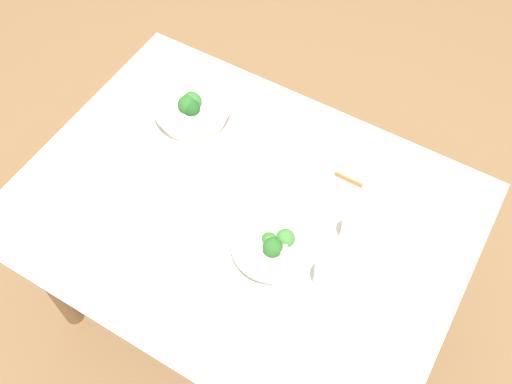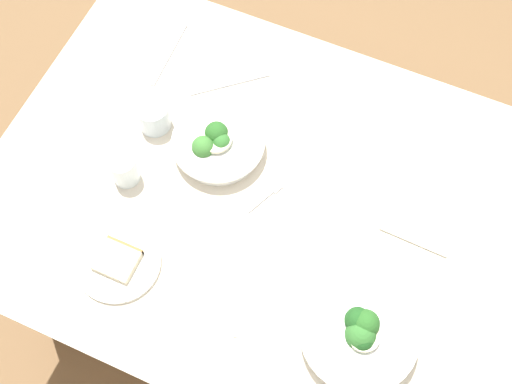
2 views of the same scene
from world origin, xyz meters
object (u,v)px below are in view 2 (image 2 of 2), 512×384
water_glass_side (124,169)px  fork_by_far_bowl (267,197)px  broccoli_bowl_far (359,334)px  table_knife_left (230,84)px  bread_side_plate (118,261)px  fork_by_near_bowl (234,314)px  napkin_folded_upper (424,215)px  water_glass_center (153,116)px  table_knife_right (169,54)px  broccoli_bowl_near (217,144)px

water_glass_side → fork_by_far_bowl: size_ratio=0.83×
broccoli_bowl_far → table_knife_left: size_ratio=1.17×
bread_side_plate → table_knife_left: (-0.03, -0.54, -0.01)m
fork_by_near_bowl → napkin_folded_upper: (-0.31, -0.39, 0.00)m
water_glass_center → fork_by_far_bowl: 0.35m
broccoli_bowl_far → table_knife_right: bearing=-35.5°
napkin_folded_upper → water_glass_side: bearing=15.6°
table_knife_left → broccoli_bowl_far: bearing=-83.5°
broccoli_bowl_far → table_knife_right: broccoli_bowl_far is taller
water_glass_center → water_glass_side: size_ratio=0.95×
fork_by_near_bowl → table_knife_left: (0.26, -0.55, -0.00)m
water_glass_side → fork_by_far_bowl: bearing=-165.5°
napkin_folded_upper → broccoli_bowl_far: bearing=82.4°
broccoli_bowl_far → broccoli_bowl_near: bearing=-32.5°
table_knife_right → fork_by_far_bowl: bearing=-127.2°
bread_side_plate → table_knife_left: bearing=-93.0°
broccoli_bowl_near → bread_side_plate: broccoli_bowl_near is taller
water_glass_center → fork_by_near_bowl: (-0.38, 0.36, -0.04)m
broccoli_bowl_near → fork_by_far_bowl: (-0.16, 0.07, -0.03)m
fork_by_near_bowl → napkin_folded_upper: size_ratio=0.64×
fork_by_near_bowl → napkin_folded_upper: bearing=113.5°
water_glass_center → fork_by_far_bowl: water_glass_center is taller
broccoli_bowl_near → fork_by_near_bowl: bearing=120.2°
bread_side_plate → napkin_folded_upper: 0.71m
table_knife_left → broccoli_bowl_near: bearing=-114.7°
table_knife_left → fork_by_far_bowl: bearing=-90.8°
water_glass_center → fork_by_far_bowl: (-0.34, 0.07, -0.04)m
broccoli_bowl_far → fork_by_far_bowl: broccoli_bowl_far is taller
water_glass_center → napkin_folded_upper: (-0.69, -0.03, -0.04)m
broccoli_bowl_far → water_glass_side: 0.66m
fork_by_far_bowl → table_knife_right: bearing=79.1°
broccoli_bowl_near → fork_by_far_bowl: broccoli_bowl_near is taller
water_glass_center → table_knife_left: 0.22m
table_knife_right → napkin_folded_upper: napkin_folded_upper is taller
fork_by_far_bowl → broccoli_bowl_near: bearing=90.3°
broccoli_bowl_far → water_glass_side: size_ratio=2.99×
broccoli_bowl_far → bread_side_plate: (0.55, 0.06, -0.03)m
broccoli_bowl_far → water_glass_center: broccoli_bowl_far is taller
broccoli_bowl_far → fork_by_near_bowl: (0.26, 0.06, -0.04)m
table_knife_right → table_knife_left: bearing=-98.6°
fork_by_far_bowl → napkin_folded_upper: 0.37m
water_glass_center → table_knife_left: (-0.12, -0.18, -0.04)m
bread_side_plate → napkin_folded_upper: size_ratio=1.20×
broccoli_bowl_near → bread_side_plate: 0.37m
broccoli_bowl_near → table_knife_left: broccoli_bowl_near is taller
water_glass_side → napkin_folded_upper: (-0.69, -0.19, -0.04)m
table_knife_right → broccoli_bowl_near: bearing=-133.4°
broccoli_bowl_near → water_glass_side: 0.23m
broccoli_bowl_near → table_knife_left: size_ratio=1.05×
broccoli_bowl_near → fork_by_near_bowl: size_ratio=2.16×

